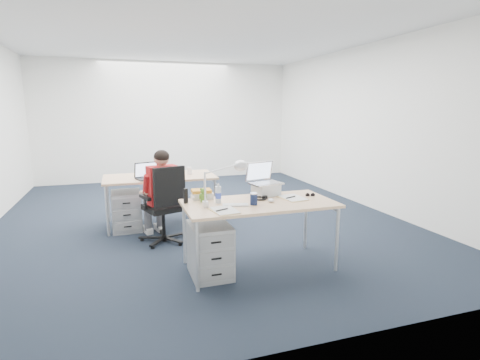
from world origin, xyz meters
name	(u,v)px	position (x,y,z in m)	size (l,w,h in m)	color
floor	(198,217)	(0.00, 0.00, 0.00)	(7.00, 7.00, 0.00)	#19212C
room	(196,108)	(0.00, 0.00, 1.71)	(6.02, 7.02, 2.80)	white
desk_near	(259,206)	(0.24, -2.07, 0.68)	(1.60, 0.80, 0.73)	tan
desk_far	(160,179)	(-0.60, -0.15, 0.68)	(1.60, 0.80, 0.73)	tan
office_chair	(165,220)	(-0.64, -0.95, 0.29)	(0.80, 0.80, 1.01)	black
seated_person	(159,194)	(-0.67, -0.79, 0.60)	(0.46, 0.69, 1.19)	#AF191A
drawer_pedestal_near	(210,250)	(-0.31, -2.11, 0.28)	(0.40, 0.50, 0.55)	#A2A5A7
drawer_pedestal_far	(127,211)	(-1.09, -0.28, 0.28)	(0.40, 0.50, 0.55)	#A2A5A7
silver_laptop	(266,179)	(0.43, -1.78, 0.91)	(0.35, 0.27, 0.37)	silver
wireless_keyboard	(236,205)	(-0.04, -2.12, 0.74)	(0.26, 0.11, 0.01)	white
computer_mouse	(271,200)	(0.36, -2.10, 0.75)	(0.06, 0.10, 0.04)	white
headphones	(259,198)	(0.29, -1.96, 0.75)	(0.20, 0.16, 0.03)	black
can_koozie	(254,199)	(0.15, -2.15, 0.79)	(0.08, 0.08, 0.12)	#152044
water_bottle	(218,193)	(-0.18, -1.97, 0.83)	(0.06, 0.06, 0.20)	silver
bear_figurine	(203,195)	(-0.33, -1.88, 0.81)	(0.08, 0.06, 0.16)	#3A771F
book_stack	(202,194)	(-0.30, -1.72, 0.78)	(0.23, 0.17, 0.10)	silver
cordless_phone	(186,196)	(-0.51, -1.88, 0.81)	(0.04, 0.03, 0.16)	black
papers_left	(224,211)	(-0.21, -2.30, 0.74)	(0.22, 0.31, 0.01)	#EFCE8A
papers_right	(292,198)	(0.65, -2.03, 0.74)	(0.22, 0.32, 0.01)	#EFCE8A
sunglasses	(310,195)	(0.89, -1.99, 0.74)	(0.11, 0.05, 0.03)	black
desk_lamp	(219,183)	(-0.20, -2.09, 0.97)	(0.42, 0.15, 0.48)	silver
dark_laptop	(149,171)	(-0.76, -0.35, 0.85)	(0.34, 0.33, 0.24)	black
far_cup	(190,171)	(-0.15, -0.13, 0.78)	(0.07, 0.07, 0.11)	white
far_papers	(149,177)	(-0.76, -0.21, 0.73)	(0.24, 0.34, 0.01)	white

